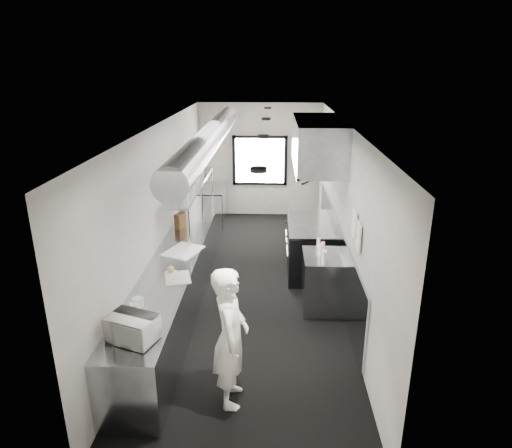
# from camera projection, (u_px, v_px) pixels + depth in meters

# --- Properties ---
(floor) EXTENTS (3.00, 8.00, 0.01)m
(floor) POSITION_uv_depth(u_px,v_px,m) (253.00, 285.00, 8.02)
(floor) COLOR black
(floor) RESTS_ON ground
(ceiling) EXTENTS (3.00, 8.00, 0.01)m
(ceiling) POSITION_uv_depth(u_px,v_px,m) (252.00, 124.00, 7.08)
(ceiling) COLOR white
(ceiling) RESTS_ON wall_back
(wall_back) EXTENTS (3.00, 0.02, 2.80)m
(wall_back) POSITION_uv_depth(u_px,v_px,m) (260.00, 160.00, 11.31)
(wall_back) COLOR beige
(wall_back) RESTS_ON floor
(wall_front) EXTENTS (3.00, 0.02, 2.80)m
(wall_front) POSITION_uv_depth(u_px,v_px,m) (230.00, 358.00, 3.79)
(wall_front) COLOR beige
(wall_front) RESTS_ON floor
(wall_left) EXTENTS (0.02, 8.00, 2.80)m
(wall_left) POSITION_uv_depth(u_px,v_px,m) (163.00, 209.00, 7.60)
(wall_left) COLOR beige
(wall_left) RESTS_ON floor
(wall_right) EXTENTS (0.02, 8.00, 2.80)m
(wall_right) POSITION_uv_depth(u_px,v_px,m) (343.00, 211.00, 7.49)
(wall_right) COLOR beige
(wall_right) RESTS_ON floor
(wall_cladding) EXTENTS (0.03, 5.50, 1.10)m
(wall_cladding) POSITION_uv_depth(u_px,v_px,m) (337.00, 251.00, 8.06)
(wall_cladding) COLOR gray
(wall_cladding) RESTS_ON wall_right
(hvac_duct) EXTENTS (0.40, 6.40, 0.40)m
(hvac_duct) POSITION_uv_depth(u_px,v_px,m) (211.00, 136.00, 7.56)
(hvac_duct) COLOR gray
(hvac_duct) RESTS_ON ceiling
(service_window) EXTENTS (1.36, 0.05, 1.25)m
(service_window) POSITION_uv_depth(u_px,v_px,m) (260.00, 161.00, 11.28)
(service_window) COLOR white
(service_window) RESTS_ON wall_back
(exhaust_hood) EXTENTS (0.81, 2.20, 0.88)m
(exhaust_hood) POSITION_uv_depth(u_px,v_px,m) (318.00, 144.00, 7.83)
(exhaust_hood) COLOR gray
(exhaust_hood) RESTS_ON ceiling
(prep_counter) EXTENTS (0.70, 6.00, 0.90)m
(prep_counter) POSITION_uv_depth(u_px,v_px,m) (181.00, 274.00, 7.44)
(prep_counter) COLOR gray
(prep_counter) RESTS_ON floor
(pass_shelf) EXTENTS (0.45, 3.00, 0.68)m
(pass_shelf) POSITION_uv_depth(u_px,v_px,m) (191.00, 186.00, 8.49)
(pass_shelf) COLOR gray
(pass_shelf) RESTS_ON prep_counter
(range) EXTENTS (0.88, 1.60, 0.94)m
(range) POSITION_uv_depth(u_px,v_px,m) (310.00, 247.00, 8.48)
(range) COLOR black
(range) RESTS_ON floor
(bottle_station) EXTENTS (0.65, 0.80, 0.90)m
(bottle_station) POSITION_uv_depth(u_px,v_px,m) (323.00, 282.00, 7.17)
(bottle_station) COLOR gray
(bottle_station) RESTS_ON floor
(far_work_table) EXTENTS (0.70, 1.20, 0.90)m
(far_work_table) POSITION_uv_depth(u_px,v_px,m) (211.00, 206.00, 10.92)
(far_work_table) COLOR gray
(far_work_table) RESTS_ON floor
(notice_sheet_a) EXTENTS (0.02, 0.28, 0.38)m
(notice_sheet_a) POSITION_uv_depth(u_px,v_px,m) (354.00, 224.00, 6.30)
(notice_sheet_a) COLOR white
(notice_sheet_a) RESTS_ON wall_right
(notice_sheet_b) EXTENTS (0.02, 0.28, 0.38)m
(notice_sheet_b) POSITION_uv_depth(u_px,v_px,m) (358.00, 237.00, 5.99)
(notice_sheet_b) COLOR white
(notice_sheet_b) RESTS_ON wall_right
(line_cook) EXTENTS (0.43, 0.63, 1.68)m
(line_cook) POSITION_uv_depth(u_px,v_px,m) (230.00, 337.00, 5.05)
(line_cook) COLOR white
(line_cook) RESTS_ON floor
(microwave) EXTENTS (0.57, 0.51, 0.29)m
(microwave) POSITION_uv_depth(u_px,v_px,m) (132.00, 328.00, 4.85)
(microwave) COLOR silver
(microwave) RESTS_ON prep_counter
(deli_tub_a) EXTENTS (0.14, 0.14, 0.09)m
(deli_tub_a) POSITION_uv_depth(u_px,v_px,m) (135.00, 307.00, 5.46)
(deli_tub_a) COLOR silver
(deli_tub_a) RESTS_ON prep_counter
(deli_tub_b) EXTENTS (0.18, 0.18, 0.10)m
(deli_tub_b) POSITION_uv_depth(u_px,v_px,m) (138.00, 302.00, 5.56)
(deli_tub_b) COLOR silver
(deli_tub_b) RESTS_ON prep_counter
(newspaper) EXTENTS (0.44, 0.50, 0.01)m
(newspaper) POSITION_uv_depth(u_px,v_px,m) (178.00, 278.00, 6.29)
(newspaper) COLOR silver
(newspaper) RESTS_ON prep_counter
(small_plate) EXTENTS (0.22, 0.22, 0.02)m
(small_plate) POSITION_uv_depth(u_px,v_px,m) (171.00, 273.00, 6.43)
(small_plate) COLOR silver
(small_plate) RESTS_ON prep_counter
(pastry) EXTENTS (0.10, 0.10, 0.10)m
(pastry) POSITION_uv_depth(u_px,v_px,m) (171.00, 269.00, 6.41)
(pastry) COLOR tan
(pastry) RESTS_ON small_plate
(cutting_board) EXTENTS (0.65, 0.73, 0.02)m
(cutting_board) POSITION_uv_depth(u_px,v_px,m) (183.00, 251.00, 7.17)
(cutting_board) COLOR white
(cutting_board) RESTS_ON prep_counter
(knife_block) EXTENTS (0.19, 0.27, 0.26)m
(knife_block) POSITION_uv_depth(u_px,v_px,m) (180.00, 220.00, 8.18)
(knife_block) COLOR brown
(knife_block) RESTS_ON prep_counter
(plate_stack_a) EXTENTS (0.28, 0.28, 0.25)m
(plate_stack_a) POSITION_uv_depth(u_px,v_px,m) (183.00, 187.00, 7.76)
(plate_stack_a) COLOR silver
(plate_stack_a) RESTS_ON pass_shelf
(plate_stack_b) EXTENTS (0.27, 0.27, 0.28)m
(plate_stack_b) POSITION_uv_depth(u_px,v_px,m) (189.00, 180.00, 8.22)
(plate_stack_b) COLOR silver
(plate_stack_b) RESTS_ON pass_shelf
(plate_stack_c) EXTENTS (0.33, 0.33, 0.37)m
(plate_stack_c) POSITION_uv_depth(u_px,v_px,m) (193.00, 171.00, 8.65)
(plate_stack_c) COLOR silver
(plate_stack_c) RESTS_ON pass_shelf
(plate_stack_d) EXTENTS (0.26, 0.26, 0.39)m
(plate_stack_d) POSITION_uv_depth(u_px,v_px,m) (197.00, 164.00, 9.20)
(plate_stack_d) COLOR silver
(plate_stack_d) RESTS_ON pass_shelf
(squeeze_bottle_a) EXTENTS (0.08, 0.08, 0.20)m
(squeeze_bottle_a) POSITION_uv_depth(u_px,v_px,m) (324.00, 258.00, 6.70)
(squeeze_bottle_a) COLOR white
(squeeze_bottle_a) RESTS_ON bottle_station
(squeeze_bottle_b) EXTENTS (0.07, 0.07, 0.18)m
(squeeze_bottle_b) POSITION_uv_depth(u_px,v_px,m) (325.00, 255.00, 6.81)
(squeeze_bottle_b) COLOR white
(squeeze_bottle_b) RESTS_ON bottle_station
(squeeze_bottle_c) EXTENTS (0.06, 0.06, 0.18)m
(squeeze_bottle_c) POSITION_uv_depth(u_px,v_px,m) (321.00, 249.00, 7.03)
(squeeze_bottle_c) COLOR white
(squeeze_bottle_c) RESTS_ON bottle_station
(squeeze_bottle_d) EXTENTS (0.06, 0.06, 0.16)m
(squeeze_bottle_d) POSITION_uv_depth(u_px,v_px,m) (323.00, 247.00, 7.14)
(squeeze_bottle_d) COLOR white
(squeeze_bottle_d) RESTS_ON bottle_station
(squeeze_bottle_e) EXTENTS (0.06, 0.06, 0.16)m
(squeeze_bottle_e) POSITION_uv_depth(u_px,v_px,m) (318.00, 242.00, 7.31)
(squeeze_bottle_e) COLOR white
(squeeze_bottle_e) RESTS_ON bottle_station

